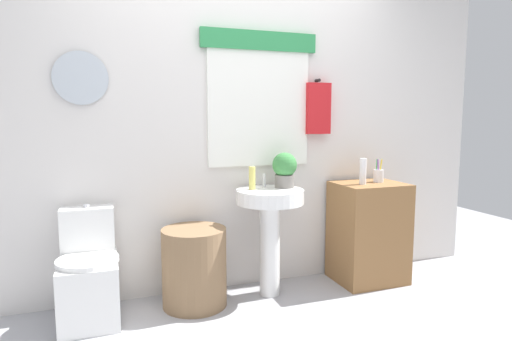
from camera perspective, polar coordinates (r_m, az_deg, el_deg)
back_wall at (r=3.31m, az=-3.28°, el=6.88°), size 4.40×0.18×2.60m
toilet at (r=3.09m, az=-21.19°, el=-12.92°), size 0.38×0.51×0.74m
laundry_hamper at (r=3.11m, az=-8.14°, el=-12.52°), size 0.45×0.45×0.55m
pedestal_sink at (r=3.18m, az=1.84°, el=-6.16°), size 0.49×0.49×0.79m
faucet at (r=3.24m, az=1.09°, el=-1.33°), size 0.03×0.03×0.10m
wooden_cabinet at (r=3.61m, az=14.60°, el=-7.87°), size 0.53×0.44×0.80m
soap_bottle at (r=3.13m, az=-0.52°, el=-1.00°), size 0.05×0.05×0.17m
potted_plant at (r=3.23m, az=3.80°, el=0.23°), size 0.19×0.19×0.26m
lotion_bottle at (r=3.43m, az=13.94°, el=-0.11°), size 0.05×0.05×0.20m
toothbrush_cup at (r=3.59m, az=15.87°, el=-0.63°), size 0.08×0.08×0.19m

